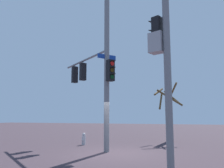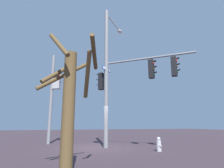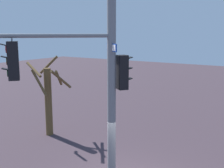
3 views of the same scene
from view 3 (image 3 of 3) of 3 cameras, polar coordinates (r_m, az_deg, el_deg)
name	(u,v)px [view 3 (image 3 of 3)]	position (r m, az deg, el deg)	size (l,w,h in m)	color
main_signal_pole_assembly	(85,52)	(8.42, -5.50, 6.60)	(5.86, 4.74, 9.11)	slate
bare_tree_behind_pole	(49,97)	(14.87, -12.85, -2.51)	(1.99, 1.99, 4.18)	brown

